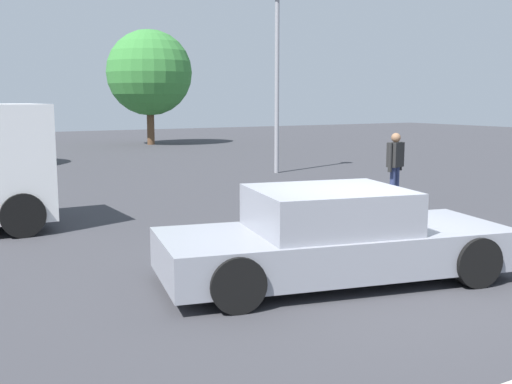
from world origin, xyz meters
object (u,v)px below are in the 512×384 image
at_px(dog, 381,225).
at_px(light_post_mid, 277,45).
at_px(sedan_foreground, 333,238).
at_px(pedestrian, 395,161).

relative_size(dog, light_post_mid, 0.09).
height_order(sedan_foreground, pedestrian, pedestrian).
bearing_deg(dog, light_post_mid, -64.66).
distance_m(pedestrian, light_post_mid, 6.83).
bearing_deg(light_post_mid, pedestrian, -96.18).
xyz_separation_m(sedan_foreground, pedestrian, (5.13, 4.36, 0.37)).
bearing_deg(dog, pedestrian, -88.59).
bearing_deg(dog, sedan_foreground, 81.92).
bearing_deg(sedan_foreground, light_post_mid, 73.82).
bearing_deg(light_post_mid, dog, -112.08).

